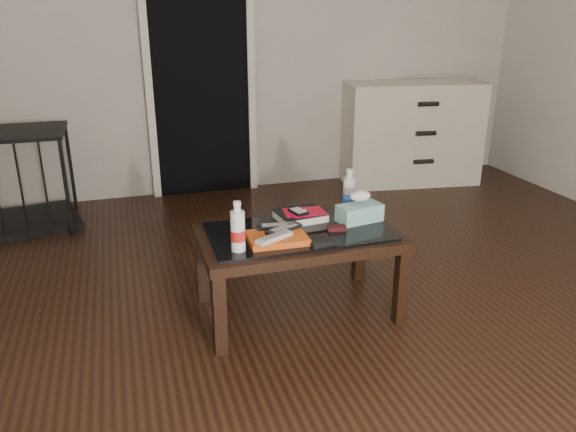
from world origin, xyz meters
The scene contains 17 objects.
ground centered at (0.00, 0.00, 0.00)m, with size 5.00×5.00×0.00m, color black.
doorway centered at (-0.40, 2.47, 1.02)m, with size 0.90×0.08×2.07m.
coffee_table centered at (-0.27, 0.26, 0.40)m, with size 1.00×0.60×0.46m.
dresser centered at (1.43, 2.23, 0.45)m, with size 1.26×0.66×0.90m.
pet_crate centered at (-1.90, 2.00, 0.23)m, with size 1.01×0.78×0.71m.
magazines centered at (-0.41, 0.16, 0.48)m, with size 0.28×0.21×0.03m, color #CA4C13.
remote_silver centered at (-0.44, 0.12, 0.50)m, with size 0.20×0.05×0.02m, color silver.
remote_black_front centered at (-0.36, 0.21, 0.50)m, with size 0.20×0.05×0.02m, color black.
remote_black_back centered at (-0.39, 0.25, 0.50)m, with size 0.20×0.05×0.02m, color black.
textbook centered at (-0.21, 0.40, 0.48)m, with size 0.25×0.20×0.05m, color black.
dvd_mailers centered at (-0.21, 0.39, 0.51)m, with size 0.19×0.14×0.01m, color red.
ipod centered at (-0.23, 0.37, 0.52)m, with size 0.06×0.10×0.02m, color black.
flip_phone centered at (-0.08, 0.21, 0.47)m, with size 0.09×0.05×0.02m, color black.
wallet centered at (-0.22, 0.06, 0.47)m, with size 0.12×0.07×0.02m, color black.
water_bottle_left centered at (-0.61, 0.11, 0.58)m, with size 0.07×0.07×0.24m, color white.
water_bottle_right centered at (0.08, 0.46, 0.58)m, with size 0.07×0.07×0.24m, color silver.
tissue_box centered at (0.08, 0.30, 0.51)m, with size 0.23×0.12×0.09m, color teal.
Camera 1 is at (-1.08, -2.23, 1.52)m, focal length 35.00 mm.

